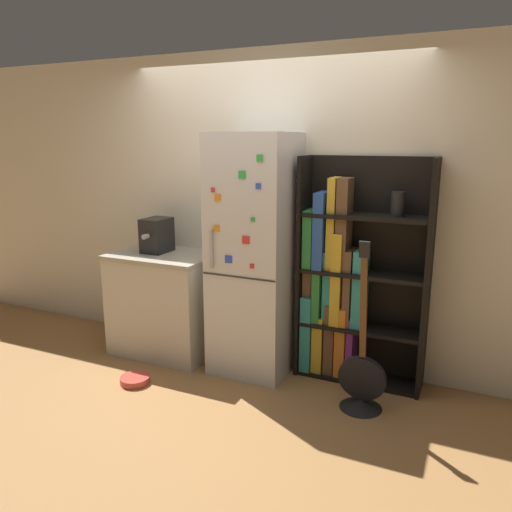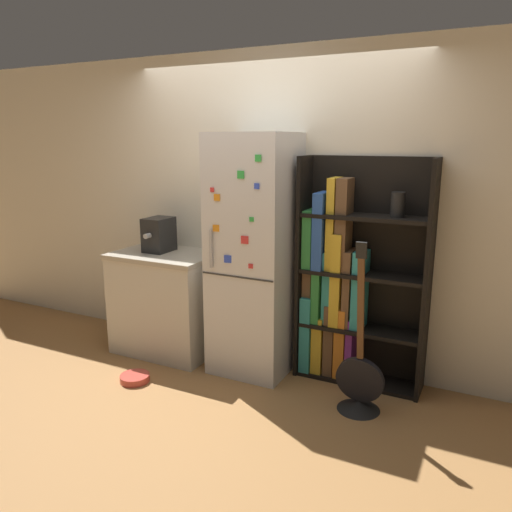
{
  "view_description": "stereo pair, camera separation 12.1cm",
  "coord_description": "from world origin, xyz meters",
  "px_view_note": "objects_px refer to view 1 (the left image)",
  "views": [
    {
      "loc": [
        1.64,
        -3.39,
        1.88
      ],
      "look_at": [
        0.02,
        0.15,
        0.97
      ],
      "focal_mm": 35.0,
      "sensor_mm": 36.0,
      "label": 1
    },
    {
      "loc": [
        1.75,
        -3.34,
        1.88
      ],
      "look_at": [
        0.02,
        0.15,
        0.97
      ],
      "focal_mm": 35.0,
      "sensor_mm": 36.0,
      "label": 2
    }
  ],
  "objects_px": {
    "guitar": "(362,386)",
    "pet_bowl": "(135,379)",
    "espresso_machine": "(157,235)",
    "refrigerator": "(254,256)",
    "bookshelf": "(346,283)"
  },
  "relations": [
    {
      "from": "espresso_machine",
      "to": "pet_bowl",
      "type": "height_order",
      "value": "espresso_machine"
    },
    {
      "from": "bookshelf",
      "to": "espresso_machine",
      "type": "xyz_separation_m",
      "value": [
        -1.67,
        -0.16,
        0.28
      ]
    },
    {
      "from": "espresso_machine",
      "to": "bookshelf",
      "type": "bearing_deg",
      "value": 5.6
    },
    {
      "from": "refrigerator",
      "to": "bookshelf",
      "type": "relative_size",
      "value": 1.1
    },
    {
      "from": "bookshelf",
      "to": "guitar",
      "type": "bearing_deg",
      "value": -60.63
    },
    {
      "from": "guitar",
      "to": "refrigerator",
      "type": "bearing_deg",
      "value": 163.31
    },
    {
      "from": "espresso_machine",
      "to": "guitar",
      "type": "bearing_deg",
      "value": -8.78
    },
    {
      "from": "refrigerator",
      "to": "pet_bowl",
      "type": "distance_m",
      "value": 1.36
    },
    {
      "from": "refrigerator",
      "to": "guitar",
      "type": "xyz_separation_m",
      "value": [
        0.98,
        -0.29,
        -0.79
      ]
    },
    {
      "from": "espresso_machine",
      "to": "pet_bowl",
      "type": "bearing_deg",
      "value": -72.32
    },
    {
      "from": "refrigerator",
      "to": "bookshelf",
      "type": "distance_m",
      "value": 0.76
    },
    {
      "from": "guitar",
      "to": "pet_bowl",
      "type": "distance_m",
      "value": 1.76
    },
    {
      "from": "refrigerator",
      "to": "guitar",
      "type": "relative_size",
      "value": 1.55
    },
    {
      "from": "bookshelf",
      "to": "pet_bowl",
      "type": "height_order",
      "value": "bookshelf"
    },
    {
      "from": "guitar",
      "to": "pet_bowl",
      "type": "relative_size",
      "value": 5.33
    }
  ]
}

